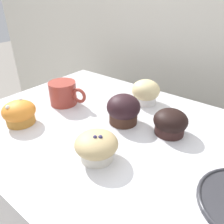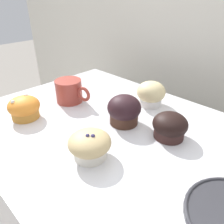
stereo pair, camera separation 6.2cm
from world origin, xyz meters
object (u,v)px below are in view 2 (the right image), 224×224
object	(u,v)px
muffin_back_left	(24,108)
muffin_front_left	(151,94)
muffin_front_center	(170,126)
coffee_cup	(69,91)
muffin_back_right	(90,145)
muffin_front_right	(124,110)

from	to	relation	value
muffin_back_left	muffin_front_left	size ratio (longest dim) A/B	0.99
muffin_front_center	muffin_front_left	bearing A→B (deg)	141.29
muffin_back_left	coffee_cup	world-z (taller)	coffee_cup
muffin_back_left	muffin_back_right	xyz separation A→B (m)	(0.28, 0.02, 0.00)
muffin_back_left	muffin_front_right	bearing A→B (deg)	38.99
muffin_back_left	muffin_front_left	xyz separation A→B (m)	(0.22, 0.34, 0.01)
muffin_back_right	muffin_front_center	bearing A→B (deg)	66.23
muffin_front_center	muffin_front_right	world-z (taller)	muffin_front_right
muffin_back_left	muffin_front_right	world-z (taller)	muffin_front_right
muffin_back_right	coffee_cup	xyz separation A→B (m)	(-0.28, 0.14, 0.01)
muffin_front_center	muffin_front_right	distance (m)	0.14
muffin_front_center	muffin_back_right	distance (m)	0.22
muffin_back_right	coffee_cup	world-z (taller)	coffee_cup
muffin_back_left	coffee_cup	distance (m)	0.16
muffin_back_left	muffin_front_left	world-z (taller)	muffin_front_left
coffee_cup	muffin_back_left	bearing A→B (deg)	-91.74
muffin_back_left	muffin_back_right	distance (m)	0.28
muffin_front_center	muffin_back_left	world-z (taller)	muffin_back_left
muffin_front_left	muffin_front_right	xyz separation A→B (m)	(0.02, -0.15, 0.00)
muffin_front_left	muffin_back_right	bearing A→B (deg)	-79.37
muffin_back_left	muffin_front_right	xyz separation A→B (m)	(0.24, 0.19, 0.01)
muffin_front_left	coffee_cup	distance (m)	0.28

